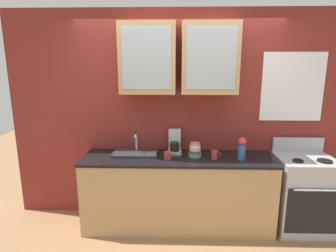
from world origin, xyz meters
TOP-DOWN VIEW (x-y plane):
  - ground_plane at (0.00, 0.00)m, footprint 10.00×10.00m
  - back_wall_unit at (0.01, 0.30)m, footprint 4.26×0.44m
  - counter at (0.00, 0.00)m, footprint 2.28×0.61m
  - stove_range at (1.51, -0.00)m, footprint 0.66×0.62m
  - sink_faucet at (-0.52, 0.07)m, footprint 0.55×0.29m
  - bowl_stack at (0.20, 0.04)m, footprint 0.15×0.15m
  - vase at (0.73, -0.06)m, footprint 0.09×0.09m
  - cup_near_sink at (-0.12, -0.08)m, footprint 0.12×0.09m
  - cup_near_bowls at (0.43, -0.05)m, footprint 0.12×0.08m
  - coffee_maker at (-0.04, 0.20)m, footprint 0.17×0.20m

SIDE VIEW (x-z plane):
  - ground_plane at x=0.00m, z-range 0.00..0.00m
  - counter at x=0.00m, z-range 0.00..0.90m
  - stove_range at x=1.51m, z-range -0.08..0.99m
  - sink_faucet at x=-0.52m, z-range 0.80..1.03m
  - cup_near_sink at x=-0.12m, z-range 0.90..0.99m
  - cup_near_bowls at x=0.43m, z-range 0.90..1.00m
  - bowl_stack at x=0.20m, z-range 0.89..1.06m
  - coffee_maker at x=-0.04m, z-range 0.86..1.15m
  - vase at x=0.73m, z-range 0.90..1.16m
  - back_wall_unit at x=0.01m, z-range 0.17..2.80m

